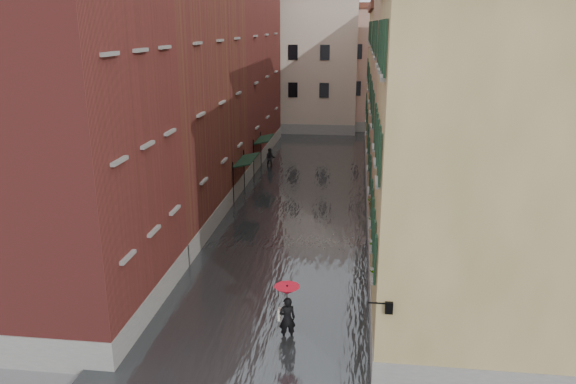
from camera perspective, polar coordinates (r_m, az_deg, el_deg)
The scene contains 16 objects.
ground at distance 23.22m, azimuth -1.84°, elevation -10.49°, with size 120.00×120.00×0.00m, color #5F5F62.
floodwater at distance 35.16m, azimuth 1.45°, elevation -0.66°, with size 10.00×60.00×0.20m, color #3C4043.
building_left_near at distance 21.47m, azimuth -21.74°, elevation 4.47°, with size 6.00×8.00×13.00m, color maroon.
building_left_mid at distance 31.44m, azimuth -12.17°, elevation 8.40°, with size 6.00×14.00×12.50m, color brown.
building_left_far at distance 45.70m, azimuth -6.02°, elevation 12.14°, with size 6.00×16.00×14.00m, color maroon.
building_right_near at distance 19.37m, azimuth 17.94°, elevation 1.34°, with size 6.00×8.00×11.50m, color olive.
building_right_mid at distance 29.90m, azimuth 14.36°, elevation 8.32°, with size 6.00×14.00×13.00m, color #9B805E.
building_right_far at distance 44.80m, azimuth 12.05°, elevation 10.17°, with size 6.00×16.00×11.50m, color olive.
building_end_cream at distance 58.86m, azimuth 1.03°, elevation 12.76°, with size 12.00×9.00×13.00m, color #B7A791.
building_end_pink at distance 60.61m, azimuth 9.92°, elevation 12.16°, with size 10.00×9.00×12.00m, color tan.
awning_near at distance 34.76m, azimuth -4.30°, elevation 3.16°, with size 1.09×3.30×2.80m.
awning_far at distance 41.02m, azimuth -2.51°, elevation 5.29°, with size 1.09×3.09×2.80m.
wall_lantern at distance 16.31m, azimuth 10.15°, elevation -11.41°, with size 0.71×0.22×0.35m.
window_planters at distance 20.86m, azimuth 9.00°, elevation -3.42°, with size 0.59×8.16×0.84m.
pedestrian_main at distance 19.72m, azimuth -0.10°, elevation -11.73°, with size 0.90×0.90×2.06m.
pedestrian_far at distance 42.71m, azimuth -1.81°, elevation 3.43°, with size 0.75×0.59×1.55m, color black.
Camera 1 is at (3.30, -20.38, 10.64)m, focal length 35.00 mm.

